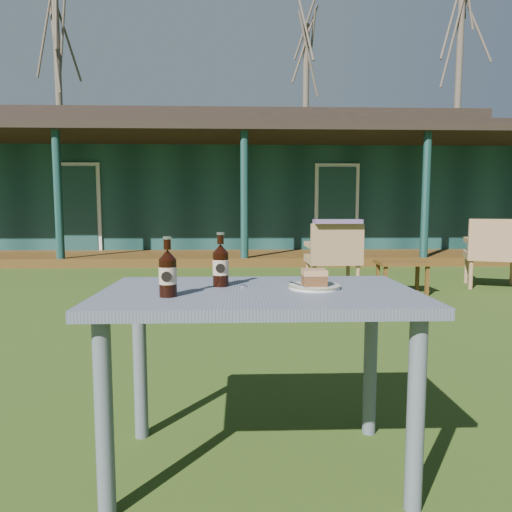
{
  "coord_description": "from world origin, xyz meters",
  "views": [
    {
      "loc": [
        -0.07,
        -3.32,
        1.03
      ],
      "look_at": [
        0.0,
        -1.3,
        0.82
      ],
      "focal_mm": 32.0,
      "sensor_mm": 36.0,
      "label": 1
    }
  ],
  "objects_px": {
    "cola_bottle_far": "(168,273)",
    "plate": "(314,286)",
    "armchair_right": "(494,249)",
    "cafe_table": "(259,316)",
    "cake_slice": "(314,277)",
    "armchair_left": "(334,253)",
    "side_table": "(402,266)",
    "cola_bottle_near": "(221,265)"
  },
  "relations": [
    {
      "from": "cola_bottle_far",
      "to": "plate",
      "type": "bearing_deg",
      "value": 15.48
    },
    {
      "from": "armchair_right",
      "to": "cafe_table",
      "type": "bearing_deg",
      "value": -128.45
    },
    {
      "from": "armchair_right",
      "to": "cake_slice",
      "type": "bearing_deg",
      "value": -126.65
    },
    {
      "from": "plate",
      "to": "cake_slice",
      "type": "height_order",
      "value": "cake_slice"
    },
    {
      "from": "armchair_left",
      "to": "side_table",
      "type": "distance_m",
      "value": 0.84
    },
    {
      "from": "cola_bottle_near",
      "to": "cola_bottle_far",
      "type": "height_order",
      "value": "cola_bottle_near"
    },
    {
      "from": "cafe_table",
      "to": "cola_bottle_far",
      "type": "height_order",
      "value": "cola_bottle_far"
    },
    {
      "from": "cake_slice",
      "to": "cola_bottle_far",
      "type": "relative_size",
      "value": 0.43
    },
    {
      "from": "cafe_table",
      "to": "cola_bottle_near",
      "type": "distance_m",
      "value": 0.26
    },
    {
      "from": "cola_bottle_far",
      "to": "armchair_left",
      "type": "distance_m",
      "value": 4.26
    },
    {
      "from": "cola_bottle_far",
      "to": "cake_slice",
      "type": "bearing_deg",
      "value": 14.27
    },
    {
      "from": "armchair_left",
      "to": "side_table",
      "type": "height_order",
      "value": "armchair_left"
    },
    {
      "from": "cafe_table",
      "to": "cake_slice",
      "type": "relative_size",
      "value": 13.04
    },
    {
      "from": "cake_slice",
      "to": "side_table",
      "type": "relative_size",
      "value": 0.15
    },
    {
      "from": "side_table",
      "to": "cola_bottle_far",
      "type": "bearing_deg",
      "value": -120.1
    },
    {
      "from": "cafe_table",
      "to": "cake_slice",
      "type": "bearing_deg",
      "value": 4.41
    },
    {
      "from": "plate",
      "to": "cola_bottle_near",
      "type": "relative_size",
      "value": 0.94
    },
    {
      "from": "cola_bottle_far",
      "to": "armchair_right",
      "type": "relative_size",
      "value": 0.24
    },
    {
      "from": "cafe_table",
      "to": "armchair_left",
      "type": "height_order",
      "value": "armchair_left"
    },
    {
      "from": "plate",
      "to": "armchair_right",
      "type": "relative_size",
      "value": 0.23
    },
    {
      "from": "armchair_left",
      "to": "armchair_right",
      "type": "bearing_deg",
      "value": 5.03
    },
    {
      "from": "plate",
      "to": "armchair_right",
      "type": "height_order",
      "value": "armchair_right"
    },
    {
      "from": "armchair_left",
      "to": "cafe_table",
      "type": "bearing_deg",
      "value": -105.68
    },
    {
      "from": "plate",
      "to": "cola_bottle_near",
      "type": "bearing_deg",
      "value": 170.63
    },
    {
      "from": "cake_slice",
      "to": "cola_bottle_near",
      "type": "distance_m",
      "value": 0.37
    },
    {
      "from": "cola_bottle_near",
      "to": "armchair_right",
      "type": "relative_size",
      "value": 0.24
    },
    {
      "from": "armchair_right",
      "to": "plate",
      "type": "bearing_deg",
      "value": -126.71
    },
    {
      "from": "cake_slice",
      "to": "armchair_left",
      "type": "xyz_separation_m",
      "value": [
        0.87,
        3.86,
        -0.28
      ]
    },
    {
      "from": "cola_bottle_far",
      "to": "armchair_left",
      "type": "xyz_separation_m",
      "value": [
        1.41,
        4.0,
        -0.32
      ]
    },
    {
      "from": "cola_bottle_near",
      "to": "side_table",
      "type": "xyz_separation_m",
      "value": [
        2.04,
        3.62,
        -0.47
      ]
    },
    {
      "from": "plate",
      "to": "cola_bottle_near",
      "type": "distance_m",
      "value": 0.38
    },
    {
      "from": "cake_slice",
      "to": "armchair_left",
      "type": "distance_m",
      "value": 3.97
    },
    {
      "from": "armchair_left",
      "to": "armchair_right",
      "type": "relative_size",
      "value": 0.95
    },
    {
      "from": "cake_slice",
      "to": "armchair_left",
      "type": "relative_size",
      "value": 0.11
    },
    {
      "from": "plate",
      "to": "side_table",
      "type": "height_order",
      "value": "plate"
    },
    {
      "from": "cafe_table",
      "to": "side_table",
      "type": "xyz_separation_m",
      "value": [
        1.89,
        3.71,
        -0.28
      ]
    },
    {
      "from": "cake_slice",
      "to": "cola_bottle_near",
      "type": "xyz_separation_m",
      "value": [
        -0.37,
        0.07,
        0.04
      ]
    },
    {
      "from": "cafe_table",
      "to": "cola_bottle_far",
      "type": "relative_size",
      "value": 5.62
    },
    {
      "from": "side_table",
      "to": "armchair_right",
      "type": "bearing_deg",
      "value": 15.0
    },
    {
      "from": "cake_slice",
      "to": "side_table",
      "type": "distance_m",
      "value": 4.08
    },
    {
      "from": "cake_slice",
      "to": "side_table",
      "type": "height_order",
      "value": "cake_slice"
    },
    {
      "from": "plate",
      "to": "armchair_left",
      "type": "height_order",
      "value": "armchair_left"
    }
  ]
}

